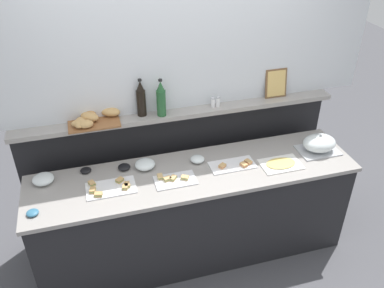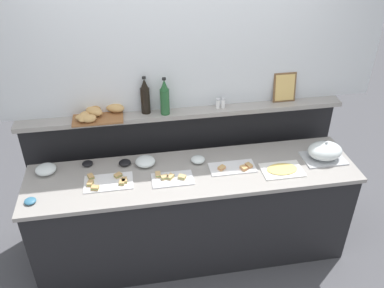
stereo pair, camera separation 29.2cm
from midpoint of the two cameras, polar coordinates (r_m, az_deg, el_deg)
ground_plane at (r=4.25m, az=-3.96°, el=-8.96°), size 12.00×12.00×0.00m
buffet_counter at (r=3.51m, az=-2.08°, el=-9.81°), size 2.62×0.64×0.89m
back_ledge_unit at (r=3.77m, az=-3.98°, el=-2.70°), size 2.73×0.22×1.22m
upper_wall_panel at (r=3.23m, az=-4.96°, el=16.20°), size 3.33×0.08×1.38m
sandwich_platter_front at (r=3.29m, az=3.32°, el=-3.02°), size 0.37×0.18×0.04m
sandwich_platter_side at (r=3.15m, az=-5.17°, el=-5.06°), size 0.32×0.18×0.04m
sandwich_platter_rear at (r=3.15m, az=-13.96°, el=-6.01°), size 0.37×0.21×0.04m
cold_cuts_platter at (r=3.35m, az=9.88°, el=-2.83°), size 0.33×0.22×0.02m
serving_cloche at (r=3.55m, az=15.14°, el=-0.07°), size 0.34×0.24×0.17m
glass_bowl_large at (r=3.30m, az=-9.11°, el=-2.94°), size 0.16×0.16×0.06m
glass_bowl_medium at (r=3.36m, az=-22.43°, el=-4.66°), size 0.16×0.16×0.07m
glass_bowl_small at (r=3.33m, az=-1.76°, el=-2.24°), size 0.12×0.12×0.05m
condiment_bowl_dark at (r=3.37m, az=-17.05°, el=-3.61°), size 0.09×0.09×0.03m
condiment_bowl_teal at (r=3.32m, az=-11.96°, el=-3.24°), size 0.10×0.10×0.03m
condiment_bowl_cream at (r=3.10m, az=-23.97°, el=-8.86°), size 0.08×0.08×0.03m
wine_bottle_green at (r=3.29m, az=-6.90°, el=6.15°), size 0.08×0.08×0.32m
wine_bottle_dark at (r=3.32m, az=-9.66°, el=6.12°), size 0.08×0.08×0.32m
salt_shaker at (r=3.44m, az=0.52°, el=5.78°), size 0.03×0.03×0.09m
pepper_shaker at (r=3.45m, az=1.22°, el=5.87°), size 0.03×0.03×0.09m
bread_basket at (r=3.34m, az=-16.27°, el=3.35°), size 0.43×0.28×0.08m
framed_picture at (r=3.63m, az=9.40°, el=8.30°), size 0.20×0.05×0.25m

